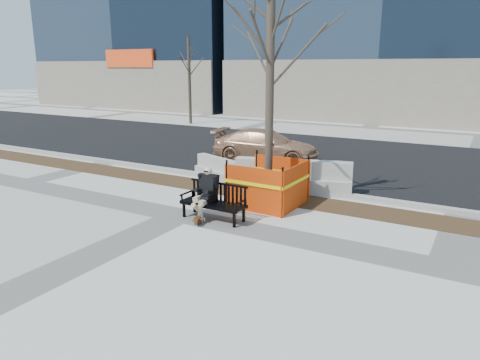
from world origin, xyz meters
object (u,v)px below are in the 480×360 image
(jersey_barrier_left, at_px, (224,182))
(bench, at_px, (213,219))
(seated_man, at_px, (207,217))
(tree_fence, at_px, (268,204))
(jersey_barrier_right, at_px, (292,192))
(sedan, at_px, (266,160))

(jersey_barrier_left, bearing_deg, bench, -41.45)
(seated_man, distance_m, tree_fence, 1.89)
(jersey_barrier_right, bearing_deg, jersey_barrier_left, 163.17)
(bench, height_order, jersey_barrier_left, bench)
(sedan, distance_m, jersey_barrier_left, 3.63)
(sedan, xyz_separation_m, jersey_barrier_left, (0.31, -3.62, 0.00))
(bench, xyz_separation_m, sedan, (-1.98, 6.83, 0.00))
(sedan, height_order, jersey_barrier_right, sedan)
(seated_man, xyz_separation_m, sedan, (-1.76, 6.78, 0.00))
(bench, relative_size, jersey_barrier_right, 0.49)
(seated_man, bearing_deg, bench, -11.27)
(tree_fence, distance_m, sedan, 5.72)
(seated_man, xyz_separation_m, jersey_barrier_left, (-1.44, 3.16, 0.00))
(seated_man, height_order, jersey_barrier_right, seated_man)
(sedan, relative_size, jersey_barrier_right, 1.22)
(bench, xyz_separation_m, seated_man, (-0.23, 0.05, 0.00))
(bench, xyz_separation_m, jersey_barrier_left, (-1.67, 3.20, 0.00))
(seated_man, distance_m, sedan, 7.00)
(sedan, height_order, jersey_barrier_left, sedan)
(jersey_barrier_right, bearing_deg, sedan, 109.96)
(bench, distance_m, sedan, 7.11)
(seated_man, height_order, tree_fence, tree_fence)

